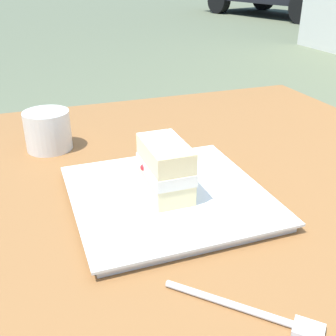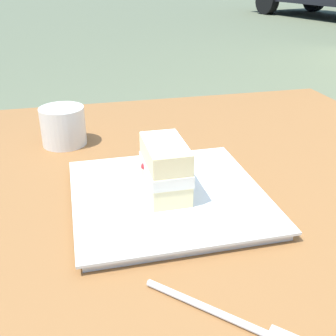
% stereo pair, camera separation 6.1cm
% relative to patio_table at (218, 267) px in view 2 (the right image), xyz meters
% --- Properties ---
extents(patio_table, '(1.15, 0.98, 0.77)m').
position_rel_patio_table_xyz_m(patio_table, '(0.00, 0.00, 0.00)').
color(patio_table, brown).
rests_on(patio_table, ground).
extents(dessert_plate, '(0.29, 0.29, 0.02)m').
position_rel_patio_table_xyz_m(dessert_plate, '(-0.04, -0.08, 0.12)').
color(dessert_plate, white).
rests_on(dessert_plate, patio_table).
extents(cake_slice, '(0.11, 0.07, 0.08)m').
position_rel_patio_table_xyz_m(cake_slice, '(-0.04, -0.08, 0.17)').
color(cake_slice, beige).
rests_on(cake_slice, dessert_plate).
extents(dessert_fork, '(0.13, 0.13, 0.01)m').
position_rel_patio_table_xyz_m(dessert_fork, '(0.21, -0.07, 0.12)').
color(dessert_fork, silver).
rests_on(dessert_fork, patio_table).
extents(coffee_cup, '(0.09, 0.09, 0.08)m').
position_rel_patio_table_xyz_m(coffee_cup, '(-0.31, -0.23, 0.15)').
color(coffee_cup, silver).
rests_on(coffee_cup, patio_table).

